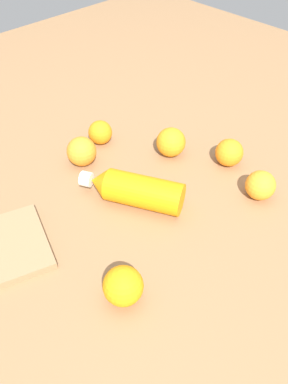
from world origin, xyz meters
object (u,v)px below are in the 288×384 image
object	(u,v)px
orange_0	(82,151)
orange_1	(100,132)
orange_5	(123,286)
orange_4	(260,185)
orange_2	(229,153)
water_bottle	(134,190)
orange_3	(171,142)

from	to	relation	value
orange_0	orange_1	bearing A→B (deg)	-157.48
orange_5	orange_0	bearing A→B (deg)	-117.38
orange_4	orange_2	bearing A→B (deg)	-110.78
orange_0	orange_2	bearing A→B (deg)	135.58
water_bottle	orange_3	size ratio (longest dim) A/B	3.13
orange_2	orange_5	xyz separation A→B (m)	(0.49, 0.12, 0.00)
orange_5	orange_3	bearing A→B (deg)	-147.93
orange_0	orange_3	size ratio (longest dim) A/B	0.98
water_bottle	orange_5	bearing A→B (deg)	104.92
water_bottle	orange_0	distance (m)	0.21
orange_5	orange_2	bearing A→B (deg)	-166.63
orange_0	orange_2	distance (m)	0.40
water_bottle	orange_2	world-z (taller)	water_bottle
orange_1	orange_5	bearing A→B (deg)	55.20
orange_0	orange_2	size ratio (longest dim) A/B	1.07
water_bottle	orange_4	xyz separation A→B (m)	(-0.24, 0.20, -0.00)
orange_2	orange_3	xyz separation A→B (m)	(0.08, -0.14, 0.00)
orange_0	orange_2	xyz separation A→B (m)	(-0.28, 0.28, -0.00)
orange_3	orange_5	world-z (taller)	orange_3
water_bottle	orange_3	xyz separation A→B (m)	(-0.20, -0.07, 0.00)
water_bottle	orange_5	distance (m)	0.27
orange_0	orange_3	bearing A→B (deg)	145.47
water_bottle	orange_5	world-z (taller)	same
orange_3	orange_5	bearing A→B (deg)	32.07
orange_2	water_bottle	bearing A→B (deg)	-13.45
orange_0	orange_5	world-z (taller)	same
orange_1	orange_5	distance (m)	0.53
water_bottle	orange_5	xyz separation A→B (m)	(0.20, 0.18, 0.00)
orange_0	water_bottle	bearing A→B (deg)	89.30
orange_2	orange_5	bearing A→B (deg)	13.37
orange_3	orange_4	size ratio (longest dim) A/B	1.10
water_bottle	orange_2	bearing A→B (deg)	-131.01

